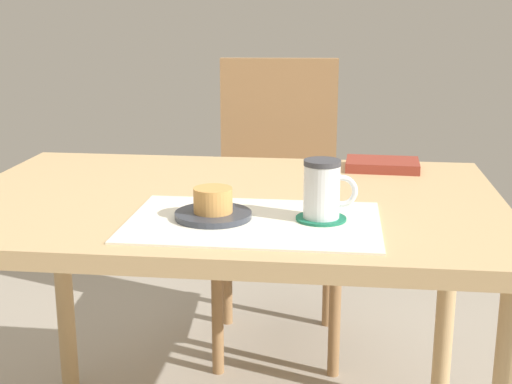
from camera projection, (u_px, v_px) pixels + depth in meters
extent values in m
cylinder|color=tan|center=(64.00, 283.00, 2.03)|extent=(0.05, 0.05, 0.67)
cylinder|color=tan|center=(446.00, 301.00, 1.91)|extent=(0.05, 0.05, 0.67)
cube|color=tan|center=(228.00, 203.00, 1.55)|extent=(1.18, 0.80, 0.04)
cylinder|color=#997047|center=(335.00, 314.00, 2.14)|extent=(0.04, 0.04, 0.40)
cylinder|color=#997047|center=(217.00, 312.00, 2.16)|extent=(0.04, 0.04, 0.40)
cylinder|color=#997047|center=(328.00, 272.00, 2.48)|extent=(0.04, 0.04, 0.40)
cylinder|color=#997047|center=(227.00, 270.00, 2.50)|extent=(0.04, 0.04, 0.40)
cube|color=#997047|center=(277.00, 227.00, 2.26)|extent=(0.45, 0.45, 0.04)
cube|color=#997047|center=(279.00, 133.00, 2.38)|extent=(0.39, 0.06, 0.50)
cube|color=silver|center=(254.00, 222.00, 1.35)|extent=(0.48, 0.31, 0.00)
cylinder|color=#333842|center=(215.00, 215.00, 1.37)|extent=(0.15, 0.15, 0.01)
cylinder|color=tan|center=(215.00, 200.00, 1.36)|extent=(0.07, 0.07, 0.05)
cylinder|color=#196B4C|center=(321.00, 218.00, 1.36)|extent=(0.10, 0.10, 0.00)
cylinder|color=white|center=(322.00, 191.00, 1.34)|extent=(0.07, 0.07, 0.10)
cylinder|color=#3D3D42|center=(322.00, 163.00, 1.33)|extent=(0.07, 0.07, 0.01)
torus|color=white|center=(341.00, 191.00, 1.34)|extent=(0.06, 0.01, 0.06)
cube|color=maroon|center=(382.00, 165.00, 1.79)|extent=(0.19, 0.13, 0.02)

